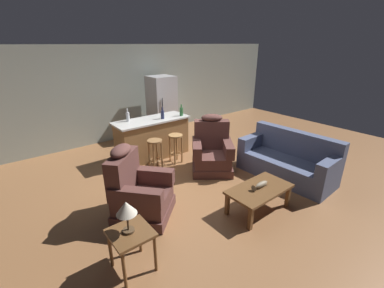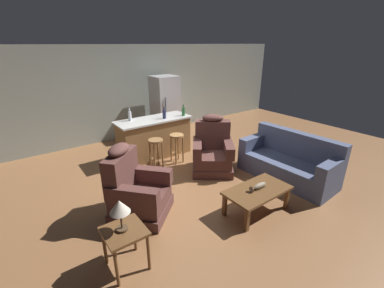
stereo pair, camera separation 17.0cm
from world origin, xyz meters
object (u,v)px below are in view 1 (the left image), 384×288
Objects in this scene: end_table at (131,238)px; table_lamp at (126,209)px; recliner_near_island at (212,151)px; refrigerator at (162,107)px; bottle_short_amber at (128,116)px; bar_stool_left at (155,149)px; coffee_table at (259,191)px; bottle_wine_dark at (162,114)px; bar_stool_right at (176,143)px; kitchen_island at (153,138)px; bottle_tall_green at (181,111)px; fish_figurine at (260,185)px; recliner_near_lamp at (138,192)px; couch at (288,161)px.

end_table is 0.41m from table_lamp.
recliner_near_island is 0.68× the size of refrigerator.
bottle_short_amber reaches higher than table_lamp.
end_table is at bearing -126.72° from bar_stool_left.
bottle_wine_dark is (-0.01, 2.90, 0.69)m from coffee_table.
bottle_wine_dark is at bearing 51.16° from end_table.
end_table is at bearing -115.55° from bottle_short_amber.
table_lamp is at bearing -135.28° from bar_stool_right.
recliner_near_island reaches higher than bar_stool_right.
bottle_tall_green is (0.74, -0.18, 0.58)m from kitchen_island.
bottle_wine_dark reaches higher than coffee_table.
coffee_table is 1.66m from recliner_near_island.
fish_figurine is at bearing -89.61° from bar_stool_right.
recliner_near_island is (0.40, 1.60, -0.04)m from fish_figurine.
refrigerator is (0.81, 4.22, 0.52)m from coffee_table.
kitchen_island reaches higher than coffee_table.
recliner_near_lamp reaches higher than kitchen_island.
kitchen_island is 0.70m from bar_stool_left.
recliner_near_island is (2.03, 0.49, 0.00)m from recliner_near_lamp.
couch is 2.72m from bottle_tall_green.
bottle_short_amber reaches higher than bottle_wine_dark.
end_table is at bearing 174.98° from coffee_table.
recliner_near_lamp is (-1.61, 1.12, 0.06)m from coffee_table.
bar_stool_left is 0.94m from bottle_wine_dark.
refrigerator is at bearing -150.77° from recliner_near_island.
bottle_wine_dark is at bearing 96.14° from recliner_near_lamp.
recliner_near_lamp is at bearing -140.95° from bottle_tall_green.
coffee_table is 1.97m from recliner_near_lamp.
bottle_tall_green is (0.49, 2.83, 0.59)m from fish_figurine.
table_lamp is 3.34m from bottle_short_amber.
refrigerator reaches higher than bar_stool_right.
refrigerator is at bearing 79.43° from fish_figurine.
bottle_tall_green reaches higher than bar_stool_right.
fish_figurine is 3.34m from bottle_short_amber.
recliner_near_island reaches higher than table_lamp.
bottle_wine_dark is at bearing 90.53° from fish_figurine.
table_lamp is 1.48× the size of bottle_wine_dark.
fish_figurine is 0.19× the size of kitchen_island.
bottle_short_amber is (-1.16, 1.60, 0.64)m from recliner_near_island.
coffee_table is at bearing 12.57° from couch.
couch is 2.85× the size of bar_stool_right.
kitchen_island is (-1.67, 2.63, 0.14)m from couch.
couch is at bearing -45.32° from bar_stool_left.
bottle_short_amber is (-2.18, 2.82, 0.72)m from couch.
recliner_near_island is 1.39m from bottle_tall_green.
coffee_table is 2.39m from bar_stool_right.
recliner_near_island is at bearing 28.14° from table_lamp.
bottle_short_amber is at bearing 163.53° from bottle_tall_green.
bottle_wine_dark is (0.23, -0.12, 0.58)m from kitchen_island.
table_lamp is (-3.63, -0.18, 0.53)m from couch.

